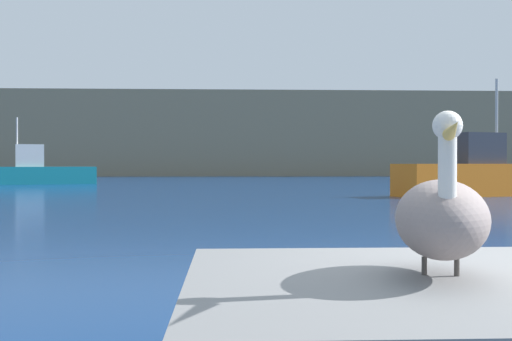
{
  "coord_description": "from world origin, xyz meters",
  "views": [
    {
      "loc": [
        -2.13,
        -4.01,
        1.36
      ],
      "look_at": [
        -0.92,
        22.73,
        1.07
      ],
      "focal_mm": 43.4,
      "sensor_mm": 36.0,
      "label": 1
    }
  ],
  "objects_px": {
    "fishing_boat_teal": "(43,171)",
    "fishing_boat_orange": "(465,174)",
    "mooring_buoy": "(470,206)",
    "pelican": "(442,217)"
  },
  "relations": [
    {
      "from": "fishing_boat_teal",
      "to": "fishing_boat_orange",
      "type": "xyz_separation_m",
      "value": [
        22.26,
        -16.3,
        0.07
      ]
    },
    {
      "from": "fishing_boat_orange",
      "to": "mooring_buoy",
      "type": "xyz_separation_m",
      "value": [
        -3.59,
        -9.52,
        -0.68
      ]
    },
    {
      "from": "fishing_boat_orange",
      "to": "mooring_buoy",
      "type": "distance_m",
      "value": 10.2
    },
    {
      "from": "pelican",
      "to": "mooring_buoy",
      "type": "xyz_separation_m",
      "value": [
        5.2,
        12.64,
        -0.82
      ]
    },
    {
      "from": "pelican",
      "to": "fishing_boat_teal",
      "type": "xyz_separation_m",
      "value": [
        -13.46,
        38.46,
        -0.2
      ]
    },
    {
      "from": "mooring_buoy",
      "to": "fishing_boat_orange",
      "type": "bearing_deg",
      "value": 69.35
    },
    {
      "from": "fishing_boat_teal",
      "to": "fishing_boat_orange",
      "type": "relative_size",
      "value": 1.06
    },
    {
      "from": "fishing_boat_teal",
      "to": "mooring_buoy",
      "type": "bearing_deg",
      "value": 108.23
    },
    {
      "from": "fishing_boat_teal",
      "to": "mooring_buoy",
      "type": "height_order",
      "value": "fishing_boat_teal"
    },
    {
      "from": "pelican",
      "to": "mooring_buoy",
      "type": "height_order",
      "value": "pelican"
    }
  ]
}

